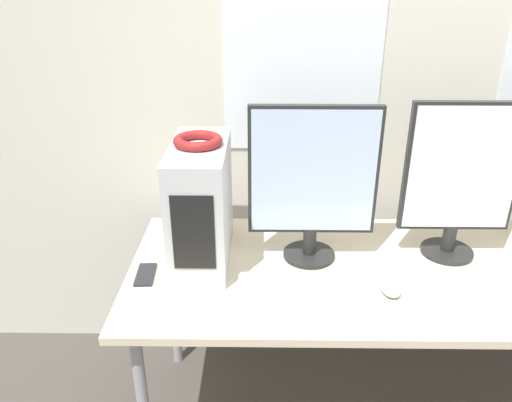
{
  "coord_description": "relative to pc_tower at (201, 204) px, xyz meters",
  "views": [
    {
      "loc": [
        -0.71,
        -1.14,
        1.68
      ],
      "look_at": [
        -0.73,
        0.39,
        0.98
      ],
      "focal_mm": 35.0,
      "sensor_mm": 36.0,
      "label": 1
    }
  ],
  "objects": [
    {
      "name": "wall_back",
      "position": [
        0.92,
        0.44,
        0.42
      ],
      "size": [
        8.0,
        0.07,
        2.7
      ],
      "color": "beige",
      "rests_on": "ground_plane"
    },
    {
      "name": "desk",
      "position": [
        0.92,
        -0.08,
        -0.26
      ],
      "size": [
        2.36,
        0.77,
        0.71
      ],
      "color": "beige",
      "rests_on": "ground_plane"
    },
    {
      "name": "pc_tower",
      "position": [
        0.0,
        0.0,
        0.0
      ],
      "size": [
        0.19,
        0.44,
        0.43
      ],
      "color": "silver",
      "rests_on": "desk"
    },
    {
      "name": "headphones",
      "position": [
        0.0,
        0.0,
        0.23
      ],
      "size": [
        0.17,
        0.17,
        0.03
      ],
      "color": "maroon",
      "rests_on": "pc_tower"
    },
    {
      "name": "monitor_main",
      "position": [
        0.39,
        0.0,
        0.09
      ],
      "size": [
        0.45,
        0.19,
        0.57
      ],
      "color": "black",
      "rests_on": "desk"
    },
    {
      "name": "monitor_right_near",
      "position": [
        0.91,
        0.03,
        0.09
      ],
      "size": [
        0.4,
        0.19,
        0.58
      ],
      "color": "black",
      "rests_on": "desk"
    },
    {
      "name": "keyboard",
      "position": [
        0.35,
        -0.21,
        -0.21
      ],
      "size": [
        0.43,
        0.15,
        0.02
      ],
      "color": "silver",
      "rests_on": "desk"
    },
    {
      "name": "mouse",
      "position": [
        0.64,
        -0.22,
        -0.2
      ],
      "size": [
        0.07,
        0.1,
        0.03
      ],
      "color": "#B2B2B7",
      "rests_on": "desk"
    },
    {
      "name": "cell_phone",
      "position": [
        -0.19,
        -0.14,
        -0.21
      ],
      "size": [
        0.07,
        0.14,
        0.01
      ],
      "rotation": [
        0.0,
        0.0,
        0.06
      ],
      "color": "#232328",
      "rests_on": "desk"
    }
  ]
}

